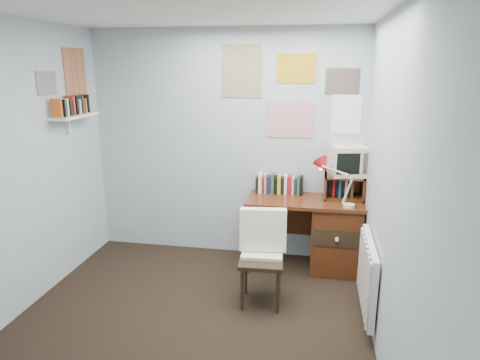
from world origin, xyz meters
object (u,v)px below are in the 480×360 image
object	(u,v)px
desk	(330,233)
desk_lamp	(350,187)
crt_tv	(348,159)
wall_shelf	(74,116)
tv_riser	(344,187)
desk_chair	(261,261)
radiator	(368,275)

from	to	relation	value
desk	desk_lamp	xyz separation A→B (m)	(0.16, -0.18, 0.56)
crt_tv	wall_shelf	xyz separation A→B (m)	(-2.72, -0.51, 0.44)
desk_lamp	tv_riser	world-z (taller)	desk_lamp
desk_chair	crt_tv	distance (m)	1.43
tv_riser	crt_tv	world-z (taller)	crt_tv
radiator	desk_chair	bearing A→B (deg)	172.63
desk_lamp	tv_riser	size ratio (longest dim) A/B	1.04
tv_riser	crt_tv	bearing A→B (deg)	35.32
radiator	tv_riser	bearing A→B (deg)	99.28
radiator	desk	bearing A→B (deg)	107.24
wall_shelf	desk_lamp	bearing A→B (deg)	4.18
desk_lamp	radiator	bearing A→B (deg)	-95.95
desk_chair	wall_shelf	world-z (taller)	wall_shelf
crt_tv	desk_chair	bearing A→B (deg)	-140.59
tv_riser	crt_tv	size ratio (longest dim) A/B	1.14
desk_chair	desk_lamp	world-z (taller)	desk_lamp
desk	wall_shelf	size ratio (longest dim) A/B	1.94
desk	radiator	world-z (taller)	desk
desk	tv_riser	distance (m)	0.51
crt_tv	wall_shelf	size ratio (longest dim) A/B	0.57
desk_lamp	radiator	world-z (taller)	desk_lamp
desk_lamp	crt_tv	distance (m)	0.37
desk	desk_chair	distance (m)	1.02
crt_tv	wall_shelf	bearing A→B (deg)	179.17
desk	desk_lamp	distance (m)	0.61
desk	wall_shelf	xyz separation A→B (m)	(-2.57, -0.38, 1.21)
desk_chair	radiator	world-z (taller)	desk_chair
desk_chair	radiator	size ratio (longest dim) A/B	1.04
desk	wall_shelf	bearing A→B (deg)	-171.60
desk	desk_chair	world-z (taller)	desk_chair
wall_shelf	tv_riser	bearing A→B (deg)	10.32
radiator	wall_shelf	world-z (taller)	wall_shelf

